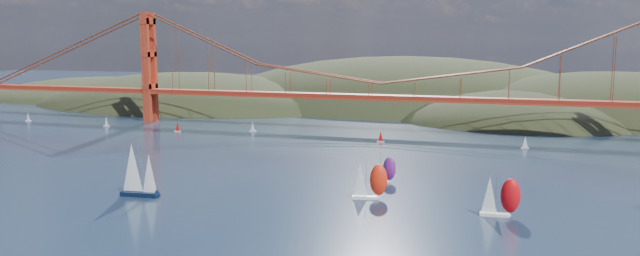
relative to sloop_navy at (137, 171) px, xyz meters
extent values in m
ellipsoid|color=black|center=(-103.14, 215.48, -18.19)|extent=(240.00, 140.00, 64.00)
ellipsoid|color=black|center=(26.86, 255.48, -23.79)|extent=(300.00, 180.00, 96.00)
ellipsoid|color=black|center=(146.86, 225.48, -20.29)|extent=(220.00, 140.00, 76.00)
ellipsoid|color=black|center=(96.86, 195.48, -15.39)|extent=(140.00, 110.00, 48.00)
ellipsoid|color=black|center=(-193.14, 245.48, -14.69)|extent=(200.00, 140.00, 44.00)
cube|color=maroon|center=(36.86, 135.48, 9.01)|extent=(440.00, 7.00, 1.60)
cube|color=maroon|center=(36.86, 135.48, 7.81)|extent=(440.00, 7.00, 0.80)
cube|color=maroon|center=(-83.14, 135.48, 20.51)|extent=(4.00, 8.50, 55.00)
cube|color=black|center=(0.39, 0.04, -6.38)|extent=(10.36, 3.90, 1.21)
cylinder|color=#99999E|center=(0.90, 0.10, 1.53)|extent=(0.15, 0.15, 14.61)
cone|color=white|center=(-1.42, -0.15, 0.80)|extent=(6.24, 6.24, 12.86)
cone|color=white|center=(3.41, 0.37, -0.66)|extent=(4.46, 4.46, 10.23)
cube|color=white|center=(58.49, 15.56, -6.59)|extent=(6.81, 3.27, 0.79)
cylinder|color=#99999E|center=(58.81, 15.64, -1.28)|extent=(0.10, 0.10, 9.84)
cone|color=white|center=(57.34, 15.30, -1.77)|extent=(4.41, 4.41, 8.66)
ellipsoid|color=red|center=(62.01, 16.38, -1.77)|extent=(5.13, 3.85, 8.27)
cube|color=white|center=(91.54, 9.25, -6.59)|extent=(6.64, 2.27, 0.78)
cylinder|color=#99999E|center=(91.87, 9.27, -1.30)|extent=(0.10, 0.10, 9.80)
cone|color=white|center=(90.37, 9.17, -1.79)|extent=(3.90, 3.90, 8.62)
ellipsoid|color=red|center=(95.13, 9.49, -1.79)|extent=(4.76, 3.18, 8.23)
cube|color=white|center=(58.01, 35.72, -6.66)|extent=(5.58, 2.05, 0.66)
cylinder|color=#99999E|center=(58.28, 35.69, -2.23)|extent=(0.08, 0.08, 8.19)
cone|color=white|center=(57.03, 35.81, -2.64)|extent=(3.34, 3.34, 7.21)
ellipsoid|color=red|center=(61.00, 35.43, -2.64)|extent=(4.04, 2.76, 6.88)
cube|color=silver|center=(-142.86, 115.74, -6.74)|extent=(3.00, 1.00, 0.50)
cone|color=white|center=(-142.86, 115.74, -4.39)|extent=(2.00, 2.00, 4.20)
cube|color=silver|center=(-93.17, 112.33, -6.74)|extent=(3.00, 1.00, 0.50)
cone|color=white|center=(-93.17, 112.33, -4.39)|extent=(2.00, 2.00, 4.20)
cube|color=silver|center=(-50.99, 106.86, -6.74)|extent=(3.00, 1.00, 0.50)
cone|color=red|center=(-50.99, 106.86, -4.39)|extent=(2.00, 2.00, 4.20)
cube|color=silver|center=(-18.62, 117.51, -6.74)|extent=(3.00, 1.00, 0.50)
cone|color=white|center=(-18.62, 117.51, -4.39)|extent=(2.00, 2.00, 4.20)
cube|color=silver|center=(99.10, 109.03, -6.74)|extent=(3.00, 1.00, 0.50)
cone|color=white|center=(99.10, 109.03, -4.39)|extent=(2.00, 2.00, 4.20)
cube|color=silver|center=(43.08, 106.37, -6.74)|extent=(3.00, 1.00, 0.50)
cone|color=red|center=(43.08, 106.37, -4.39)|extent=(2.00, 2.00, 4.20)
camera|label=1|loc=(95.94, -139.99, 34.59)|focal=35.00mm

